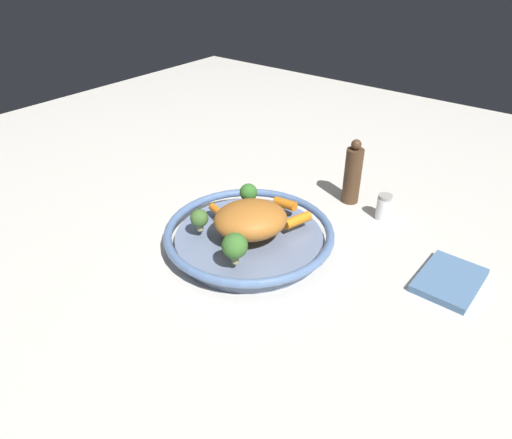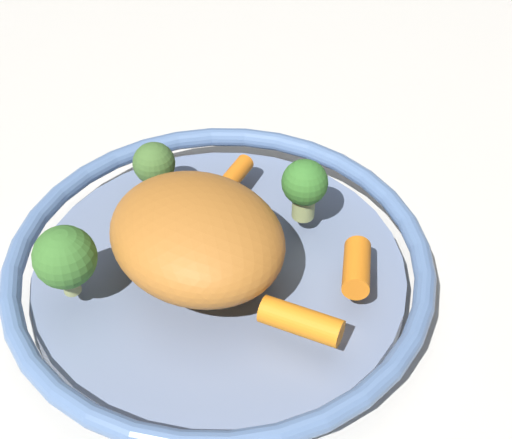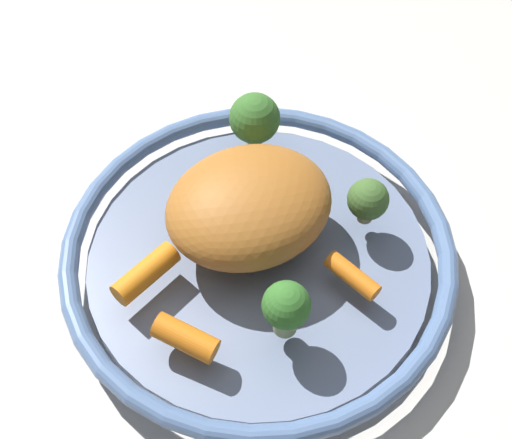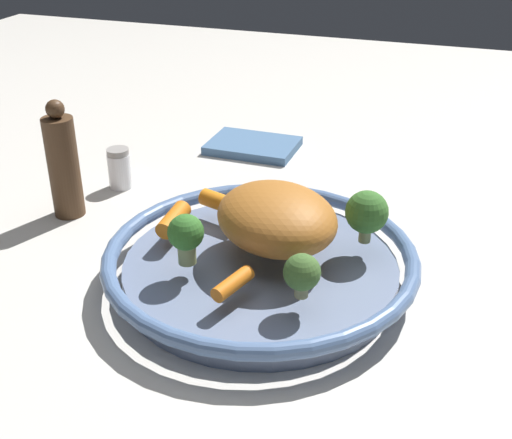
% 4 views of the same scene
% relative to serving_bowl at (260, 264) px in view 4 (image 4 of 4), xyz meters
% --- Properties ---
extents(ground_plane, '(2.43, 2.43, 0.00)m').
position_rel_serving_bowl_xyz_m(ground_plane, '(0.00, 0.00, -0.02)').
color(ground_plane, beige).
extents(serving_bowl, '(0.35, 0.35, 0.04)m').
position_rel_serving_bowl_xyz_m(serving_bowl, '(0.00, 0.00, 0.00)').
color(serving_bowl, slate).
rests_on(serving_bowl, ground_plane).
extents(roast_chicken_piece, '(0.19, 0.19, 0.07)m').
position_rel_serving_bowl_xyz_m(roast_chicken_piece, '(0.01, 0.02, 0.05)').
color(roast_chicken_piece, '#B06827').
rests_on(roast_chicken_piece, serving_bowl).
extents(baby_carrot_left, '(0.07, 0.04, 0.02)m').
position_rel_serving_bowl_xyz_m(baby_carrot_left, '(-0.07, 0.07, 0.03)').
color(baby_carrot_left, orange).
rests_on(baby_carrot_left, serving_bowl).
extents(baby_carrot_right, '(0.03, 0.05, 0.02)m').
position_rel_serving_bowl_xyz_m(baby_carrot_right, '(-0.00, -0.09, 0.03)').
color(baby_carrot_right, orange).
rests_on(baby_carrot_right, serving_bowl).
extents(baby_carrot_center, '(0.02, 0.05, 0.03)m').
position_rel_serving_bowl_xyz_m(baby_carrot_center, '(-0.11, 0.01, 0.03)').
color(baby_carrot_center, orange).
rests_on(baby_carrot_center, serving_bowl).
extents(broccoli_floret_edge, '(0.05, 0.05, 0.06)m').
position_rel_serving_bowl_xyz_m(broccoli_floret_edge, '(0.11, 0.05, 0.06)').
color(broccoli_floret_edge, '#9CA466').
rests_on(broccoli_floret_edge, serving_bowl).
extents(broccoli_floret_large, '(0.04, 0.04, 0.06)m').
position_rel_serving_bowl_xyz_m(broccoli_floret_large, '(-0.06, -0.05, 0.05)').
color(broccoli_floret_large, '#9AA766').
rests_on(broccoli_floret_large, serving_bowl).
extents(broccoli_floret_small, '(0.04, 0.04, 0.05)m').
position_rel_serving_bowl_xyz_m(broccoli_floret_small, '(0.07, -0.07, 0.05)').
color(broccoli_floret_small, tan).
rests_on(broccoli_floret_small, serving_bowl).
extents(salt_shaker, '(0.03, 0.03, 0.06)m').
position_rel_serving_bowl_xyz_m(salt_shaker, '(-0.28, 0.17, 0.01)').
color(salt_shaker, white).
rests_on(salt_shaker, ground_plane).
extents(pepper_mill, '(0.04, 0.04, 0.16)m').
position_rel_serving_bowl_xyz_m(pepper_mill, '(-0.30, 0.08, 0.05)').
color(pepper_mill, '#4C331E').
rests_on(pepper_mill, ground_plane).
extents(dish_towel, '(0.15, 0.11, 0.01)m').
position_rel_serving_bowl_xyz_m(dish_towel, '(-0.14, 0.37, -0.02)').
color(dish_towel, '#4C7099').
rests_on(dish_towel, ground_plane).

